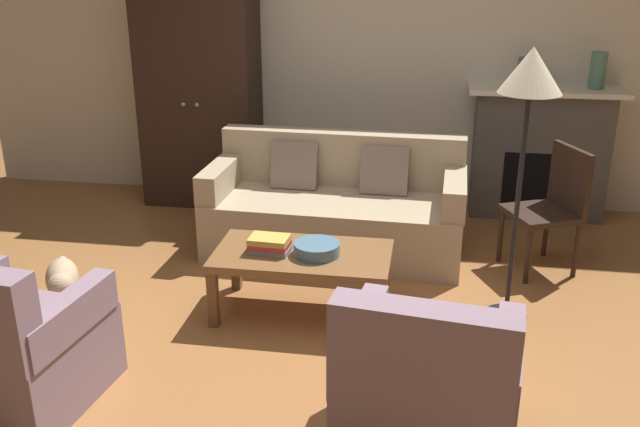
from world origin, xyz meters
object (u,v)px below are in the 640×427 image
fireplace (539,152)px  coffee_table (303,260)px  armoire (201,98)px  side_chair_wooden (553,202)px  fruit_bowl (317,249)px  floor_lamp (530,88)px  dog (62,281)px  couch (336,210)px  armchair_near_right (428,392)px  mantel_vase_jade (598,71)px  armchair_near_left (9,349)px  book_stack (270,244)px  mantel_vase_slate (526,72)px

fireplace → coffee_table: fireplace is taller
coffee_table → fireplace: bearing=51.1°
armoire → side_chair_wooden: size_ratio=2.09×
fruit_bowl → floor_lamp: 1.56m
floor_lamp → dog: floor_lamp is taller
couch → armchair_near_right: bearing=-72.0°
dog → coffee_table: bearing=10.9°
mantel_vase_jade → coffee_table: bearing=-135.0°
fireplace → side_chair_wooden: fireplace is taller
couch → coffee_table: couch is taller
armoire → coffee_table: (1.28, -1.99, -0.58)m
fireplace → side_chair_wooden: size_ratio=1.40×
armoire → armchair_near_right: bearing=-56.9°
mantel_vase_jade → armchair_near_left: mantel_vase_jade is taller
armchair_near_left → armchair_near_right: size_ratio=1.00×
coffee_table → mantel_vase_jade: size_ratio=3.74×
book_stack → mantel_vase_slate: 2.78m
mantel_vase_slate → armchair_near_left: 4.35m
couch → side_chair_wooden: bearing=-3.6°
book_stack → dog: (-1.28, -0.26, -0.23)m
fruit_bowl → coffee_table: bearing=166.9°
fireplace → mantel_vase_jade: (0.38, -0.02, 0.70)m
fireplace → mantel_vase_jade: mantel_vase_jade is taller
dog → mantel_vase_slate: bearing=38.2°
fireplace → floor_lamp: size_ratio=0.75×
fruit_bowl → mantel_vase_jade: mantel_vase_jade is taller
fireplace → couch: (-1.60, -1.02, -0.25)m
armchair_near_left → fruit_bowl: bearing=40.1°
fruit_bowl → dog: 1.61m
book_stack → coffee_table: bearing=7.5°
mantel_vase_jade → floor_lamp: size_ratio=0.17×
floor_lamp → fruit_bowl: bearing=-172.1°
armoire → armchair_near_right: armoire is taller
coffee_table → fruit_bowl: bearing=-13.1°
coffee_table → armchair_near_right: 1.45m
book_stack → mantel_vase_jade: 3.16m
dog → fireplace: bearing=36.8°
armoire → coffee_table: bearing=-57.1°
coffee_table → armchair_near_left: size_ratio=1.25×
book_stack → dog: 1.32m
fruit_bowl → side_chair_wooden: (1.54, 0.97, 0.05)m
book_stack → side_chair_wooden: size_ratio=0.29×
mantel_vase_slate → dog: (-2.97, -2.33, -0.99)m
mantel_vase_jade → side_chair_wooden: (-0.42, -1.10, -0.75)m
mantel_vase_slate → dog: bearing=-141.8°
couch → armchair_near_right: (0.74, -2.26, -0.00)m
armoire → mantel_vase_jade: bearing=1.0°
mantel_vase_slate → couch: bearing=-144.9°
armoire → couch: size_ratio=0.97×
armoire → book_stack: (1.08, -2.01, -0.47)m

